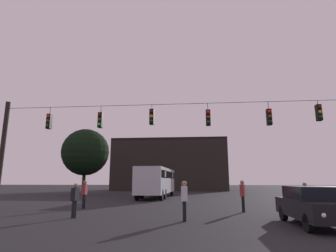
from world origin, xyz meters
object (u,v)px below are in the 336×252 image
Objects in this scene: pedestrian_trailing at (84,192)px; tree_left_silhouette at (85,152)px; city_bus at (157,180)px; pedestrian_near_bus at (243,194)px; pedestrian_crossing_right at (184,198)px; pedestrian_crossing_center at (306,195)px; car_near_right at (314,205)px; pedestrian_crossing_left at (75,198)px.

pedestrian_trailing is 0.21× the size of tree_left_silhouette.
city_bus reaches higher than pedestrian_trailing.
tree_left_silhouette is (-7.14, 16.95, 4.44)m from pedestrian_trailing.
tree_left_silhouette is (-16.92, 18.00, 4.43)m from pedestrian_near_bus.
pedestrian_crossing_right is at bearing -57.78° from tree_left_silhouette.
pedestrian_near_bus is 1.01× the size of pedestrian_trailing.
car_near_right is at bearing -108.46° from pedestrian_crossing_center.
pedestrian_trailing is (-6.57, 4.81, 0.01)m from pedestrian_crossing_right.
car_near_right is at bearing -25.31° from pedestrian_trailing.
pedestrian_crossing_left is (-1.87, -15.85, -0.95)m from city_bus.
city_bus is at bearing 129.10° from pedestrian_crossing_center.
city_bus is 16.78m from pedestrian_crossing_right.
pedestrian_crossing_left is 0.93× the size of pedestrian_crossing_right.
tree_left_silhouette is at bearing 152.51° from city_bus.
tree_left_silhouette reaches higher than pedestrian_near_bus.
tree_left_silhouette is (-20.44, 17.84, 4.50)m from pedestrian_crossing_center.
pedestrian_crossing_left is at bearing -159.36° from pedestrian_near_bus.
pedestrian_crossing_right is (-6.72, -3.92, 0.06)m from pedestrian_crossing_center.
pedestrian_trailing reaches higher than pedestrian_crossing_left.
pedestrian_crossing_left is at bearing -164.33° from pedestrian_crossing_center.
car_near_right is 5.22m from pedestrian_crossing_right.
pedestrian_crossing_center is 0.95× the size of pedestrian_crossing_right.
car_near_right is 12.99m from pedestrian_trailing.
pedestrian_crossing_center is at bearing 2.75° from pedestrian_near_bus.
pedestrian_near_bus is (-3.51, -0.17, 0.08)m from pedestrian_crossing_center.
pedestrian_near_bus is (8.50, 3.20, 0.10)m from pedestrian_crossing_left.
pedestrian_crossing_left is at bearing 174.02° from pedestrian_crossing_right.
tree_left_silhouette reaches higher than pedestrian_crossing_right.
pedestrian_near_bus is (3.21, 3.75, 0.02)m from pedestrian_crossing_right.
pedestrian_crossing_left is at bearing 172.92° from car_near_right.
city_bus is at bearing 101.77° from pedestrian_crossing_right.
pedestrian_near_bus reaches higher than pedestrian_trailing.
pedestrian_crossing_left is 0.98× the size of pedestrian_crossing_center.
pedestrian_near_bus reaches higher than pedestrian_crossing_left.
pedestrian_crossing_right is at bearing -149.73° from pedestrian_crossing_center.
city_bus reaches higher than car_near_right.
city_bus reaches higher than pedestrian_crossing_center.
car_near_right is 2.64× the size of pedestrian_crossing_center.
pedestrian_trailing is 18.92m from tree_left_silhouette.
tree_left_silhouette is (-18.88, 22.50, 4.64)m from car_near_right.
city_bus is at bearing 116.59° from car_near_right.
pedestrian_crossing_right is (3.42, -16.40, -0.88)m from city_bus.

